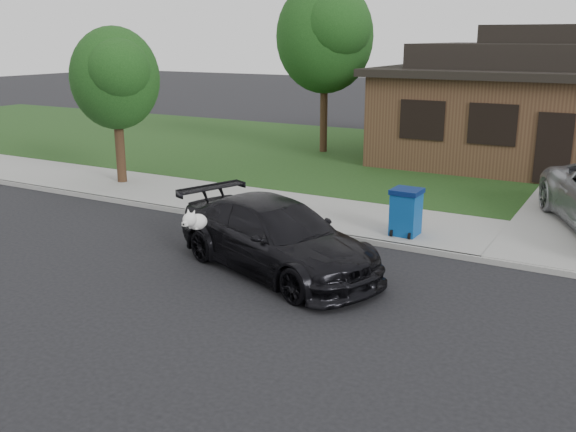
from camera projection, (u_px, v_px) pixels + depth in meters
The scene contains 9 objects.
ground at pixel (229, 285), 11.76m from camera, with size 120.00×120.00×0.00m, color black.
sidewalk at pixel (343, 217), 15.94m from camera, with size 60.00×3.00×0.12m, color gray.
curb at pixel (315, 233), 14.68m from camera, with size 60.00×0.12×0.12m, color gray.
lawn at pixel (437, 164), 22.66m from camera, with size 60.00×13.00×0.13m, color #193814.
sedan at pixel (276, 237), 12.31m from camera, with size 5.08×3.42×1.37m.
recycling_bin at pixel (406, 212), 14.22m from camera, with size 0.64×0.68×1.04m.
house at pixel (573, 105), 21.89m from camera, with size 12.60×8.60×4.65m.
tree_0 at pixel (327, 34), 23.41m from camera, with size 3.78×3.60×6.34m.
tree_2 at pixel (116, 77), 18.66m from camera, with size 2.73×2.60×4.59m.
Camera 1 is at (6.33, -9.05, 4.38)m, focal length 40.00 mm.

